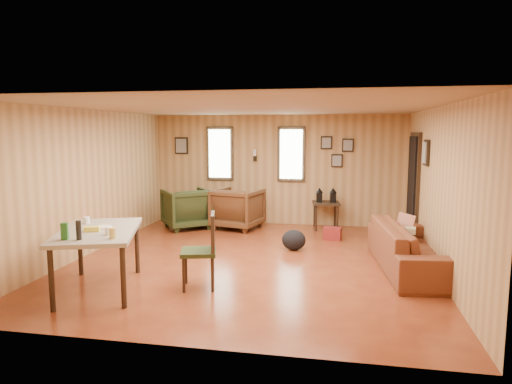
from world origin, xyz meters
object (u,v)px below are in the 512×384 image
(end_table, at_px, (202,205))
(side_table, at_px, (326,201))
(recliner_green, at_px, (187,207))
(sofa, at_px, (412,240))
(recliner_brown, at_px, (238,207))
(dining_table, at_px, (98,235))

(end_table, distance_m, side_table, 2.85)
(recliner_green, height_order, end_table, recliner_green)
(sofa, distance_m, recliner_brown, 3.97)
(sofa, height_order, recliner_green, recliner_green)
(recliner_green, relative_size, dining_table, 0.52)
(end_table, bearing_deg, recliner_green, -95.95)
(recliner_green, bearing_deg, end_table, -133.61)
(recliner_brown, xyz_separation_m, side_table, (1.82, 0.30, 0.13))
(end_table, height_order, side_table, side_table)
(sofa, distance_m, dining_table, 4.43)
(dining_table, bearing_deg, side_table, 39.03)
(dining_table, bearing_deg, end_table, 72.32)
(side_table, relative_size, dining_table, 0.49)
(recliner_brown, relative_size, dining_table, 0.53)
(recliner_brown, relative_size, recliner_green, 1.02)
(end_table, relative_size, side_table, 0.76)
(sofa, relative_size, recliner_brown, 2.48)
(recliner_brown, distance_m, dining_table, 4.13)
(sofa, relative_size, side_table, 2.66)
(recliner_green, relative_size, end_table, 1.38)
(side_table, bearing_deg, sofa, -63.09)
(recliner_green, bearing_deg, sofa, 114.91)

